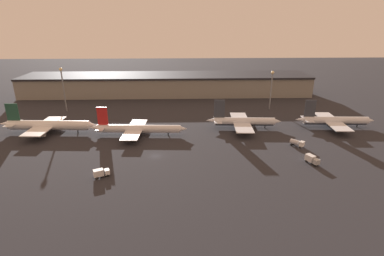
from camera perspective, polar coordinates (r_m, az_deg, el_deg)
The scene contains 11 objects.
ground at distance 116.84m, azimuth -6.95°, elevation -5.35°, with size 600.00×600.00×0.00m, color #26262B.
terminal_building at distance 210.64m, azimuth -4.80°, elevation 8.29°, with size 194.72×29.95×13.69m.
airplane_0 at distance 153.11m, azimuth -25.77°, elevation 0.48°, with size 45.85×27.32×13.95m.
airplane_1 at distance 137.64m, azimuth -10.35°, elevation -0.14°, with size 44.78×27.01×13.08m.
airplane_2 at distance 146.17m, azimuth 9.71°, elevation 1.23°, with size 36.39×30.12×13.95m.
airplane_3 at distance 160.84m, azimuth 25.47°, elevation 1.27°, with size 38.41×28.61×13.57m.
service_vehicle_0 at distance 131.29m, azimuth 19.39°, elevation -2.67°, with size 5.54×5.49×2.75m.
service_vehicle_1 at distance 118.14m, azimuth 21.87°, elevation -5.54°, with size 4.25×5.80×3.06m.
service_vehicle_2 at distance 105.33m, azimuth -16.98°, elevation -8.15°, with size 5.52×4.03×2.91m.
lamp_post_0 at distance 182.58m, azimuth -23.38°, elevation 7.72°, with size 1.80×1.80×24.76m.
lamp_post_1 at distance 177.84m, azimuth 14.90°, elevation 7.94°, with size 1.80×1.80×22.28m.
Camera 1 is at (10.58, -105.04, 50.08)m, focal length 28.00 mm.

